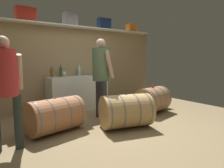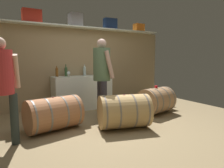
{
  "view_description": "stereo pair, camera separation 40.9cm",
  "coord_description": "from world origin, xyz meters",
  "views": [
    {
      "loc": [
        -2.04,
        -2.97,
        1.27
      ],
      "look_at": [
        0.25,
        0.42,
        0.78
      ],
      "focal_mm": 32.16,
      "sensor_mm": 36.0,
      "label": 1
    },
    {
      "loc": [
        -1.69,
        -3.18,
        1.27
      ],
      "look_at": [
        0.25,
        0.42,
        0.78
      ],
      "focal_mm": 32.16,
      "sensor_mm": 36.0,
      "label": 2
    }
  ],
  "objects": [
    {
      "name": "wine_bottle_clear",
      "position": [
        0.23,
        1.93,
        0.99
      ],
      "size": [
        0.08,
        0.08,
        0.29
      ],
      "color": "#B3C6C2",
      "rests_on": "work_cabinet"
    },
    {
      "name": "wine_barrel_flank",
      "position": [
        -0.94,
        0.43,
        0.3
      ],
      "size": [
        1.04,
        0.77,
        0.61
      ],
      "rotation": [
        0.0,
        0.0,
        0.21
      ],
      "color": "#B07048",
      "rests_on": "ground"
    },
    {
      "name": "work_cabinet",
      "position": [
        0.08,
        1.74,
        0.43
      ],
      "size": [
        1.48,
        0.59,
        0.85
      ],
      "primitive_type": "cube",
      "color": "white",
      "rests_on": "ground"
    },
    {
      "name": "high_shelf_board",
      "position": [
        0.0,
        1.95,
        2.11
      ],
      "size": [
        5.07,
        0.4,
        0.03
      ],
      "primitive_type": "cube",
      "color": "silver",
      "rests_on": "back_wall_panel"
    },
    {
      "name": "toolcase_navy",
      "position": [
        1.02,
        1.95,
        2.28
      ],
      "size": [
        0.37,
        0.19,
        0.3
      ],
      "primitive_type": "cube",
      "rotation": [
        0.0,
        0.0,
        -0.01
      ],
      "color": "navy",
      "rests_on": "high_shelf_board"
    },
    {
      "name": "toolcase_orange",
      "position": [
        2.01,
        1.95,
        2.24
      ],
      "size": [
        0.3,
        0.22,
        0.23
      ],
      "primitive_type": "cube",
      "rotation": [
        0.0,
        0.0,
        -0.02
      ],
      "color": "orange",
      "rests_on": "high_shelf_board"
    },
    {
      "name": "wine_barrel_far",
      "position": [
        0.25,
        -0.07,
        0.32
      ],
      "size": [
        1.04,
        0.83,
        0.64
      ],
      "rotation": [
        0.0,
        0.0,
        -0.25
      ],
      "color": "tan",
      "rests_on": "ground"
    },
    {
      "name": "toolcase_grey",
      "position": [
        0.01,
        1.95,
        2.29
      ],
      "size": [
        0.33,
        0.3,
        0.33
      ],
      "primitive_type": "cube",
      "rotation": [
        0.0,
        0.0,
        0.08
      ],
      "color": "gray",
      "rests_on": "high_shelf_board"
    },
    {
      "name": "wine_bottle_amber",
      "position": [
        -0.52,
        1.89,
        0.97
      ],
      "size": [
        0.07,
        0.07,
        0.27
      ],
      "color": "brown",
      "rests_on": "work_cabinet"
    },
    {
      "name": "back_wall_panel",
      "position": [
        0.0,
        2.1,
        1.05
      ],
      "size": [
        5.52,
        0.1,
        2.09
      ],
      "primitive_type": "cube",
      "color": "#9A825D",
      "rests_on": "ground"
    },
    {
      "name": "wine_glass",
      "position": [
        -0.27,
        1.72,
        0.94
      ],
      "size": [
        0.08,
        0.08,
        0.13
      ],
      "color": "white",
      "rests_on": "work_cabinet"
    },
    {
      "name": "visitor_tasting",
      "position": [
        0.15,
        0.67,
        1.05
      ],
      "size": [
        0.45,
        0.53,
        1.71
      ],
      "rotation": [
        0.0,
        0.0,
        -1.74
      ],
      "color": "#34323B",
      "rests_on": "ground"
    },
    {
      "name": "toolcase_red",
      "position": [
        -1.04,
        1.95,
        2.28
      ],
      "size": [
        0.44,
        0.23,
        0.31
      ],
      "primitive_type": "cube",
      "rotation": [
        0.0,
        0.0,
        0.07
      ],
      "color": "red",
      "rests_on": "high_shelf_board"
    },
    {
      "name": "tasting_cup",
      "position": [
        1.44,
        0.43,
        0.64
      ],
      "size": [
        0.07,
        0.07,
        0.05
      ],
      "primitive_type": "cylinder",
      "color": "red",
      "rests_on": "wine_barrel_near"
    },
    {
      "name": "wine_bottle_green",
      "position": [
        -0.29,
        1.91,
        0.98
      ],
      "size": [
        0.08,
        0.08,
        0.3
      ],
      "color": "#345330",
      "rests_on": "work_cabinet"
    },
    {
      "name": "wine_barrel_near",
      "position": [
        1.45,
        0.43,
        0.31
      ],
      "size": [
        0.9,
        0.76,
        0.62
      ],
      "rotation": [
        0.0,
        0.0,
        0.22
      ],
      "color": "#AB7E55",
      "rests_on": "ground"
    },
    {
      "name": "winemaker_pouring",
      "position": [
        -1.73,
        0.11,
        0.98
      ],
      "size": [
        0.5,
        0.39,
        1.59
      ],
      "rotation": [
        0.0,
        0.0,
        -0.15
      ],
      "color": "#2C3431",
      "rests_on": "ground"
    },
    {
      "name": "ground_plane",
      "position": [
        0.0,
        0.53,
        -0.01
      ],
      "size": [
        6.72,
        7.4,
        0.02
      ],
      "primitive_type": "cube",
      "color": "#8A7551"
    }
  ]
}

